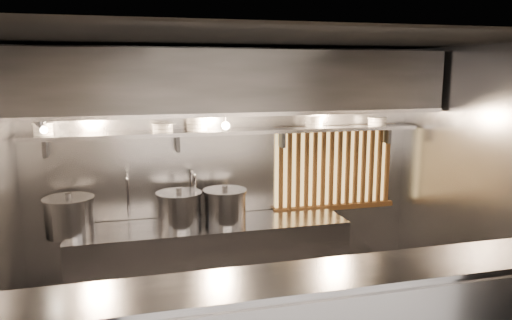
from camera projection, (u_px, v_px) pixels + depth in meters
name	position (u px, v px, depth m)	size (l,w,h in m)	color
ceiling	(266.00, 39.00, 4.10)	(4.50, 4.50, 0.00)	black
wall_back	(229.00, 171.00, 5.77)	(4.50, 4.50, 0.00)	gray
wall_right	(484.00, 188.00, 4.93)	(3.00, 3.00, 0.00)	gray
cooking_bench	(211.00, 263.00, 5.51)	(3.00, 0.70, 0.90)	gray
bowl_shelf	(233.00, 132.00, 5.52)	(4.40, 0.34, 0.04)	gray
exhaust_hood	(237.00, 82.00, 5.21)	(4.40, 0.81, 0.65)	#2D2D30
wood_screen	(335.00, 168.00, 6.06)	(1.56, 0.09, 1.04)	#EDC06A
faucet_left	(128.00, 187.00, 5.36)	(0.04, 0.30, 0.50)	silver
faucet_right	(193.00, 183.00, 5.54)	(0.04, 0.30, 0.50)	silver
heat_lamp	(40.00, 124.00, 4.55)	(0.25, 0.35, 0.20)	gray
pendant_bulb	(226.00, 126.00, 5.36)	(0.09, 0.09, 0.19)	#2D2D30
stock_pot_left	(70.00, 216.00, 5.03)	(0.53, 0.53, 0.43)	gray
stock_pot_mid	(225.00, 206.00, 5.42)	(0.60, 0.60, 0.42)	gray
stock_pot_right	(179.00, 209.00, 5.30)	(0.65, 0.65, 0.42)	gray
bowl_stack_0	(43.00, 129.00, 5.00)	(0.20, 0.20, 0.13)	white
bowl_stack_1	(163.00, 128.00, 5.31)	(0.23, 0.23, 0.09)	white
bowl_stack_2	(197.00, 123.00, 5.39)	(0.24, 0.24, 0.17)	white
bowl_stack_3	(314.00, 121.00, 5.75)	(0.21, 0.21, 0.13)	white
bowl_stack_4	(377.00, 121.00, 5.96)	(0.23, 0.23, 0.09)	white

